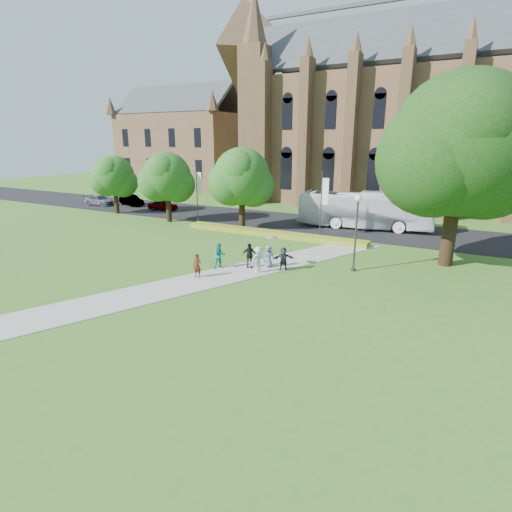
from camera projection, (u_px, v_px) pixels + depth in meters
The scene contains 24 objects.
ground at pixel (210, 282), 25.49m from camera, with size 160.00×160.00×0.00m, color #416E21.
road at pixel (317, 225), 42.41m from camera, with size 160.00×10.00×0.02m, color black.
footpath at pixel (218, 277), 26.33m from camera, with size 3.20×30.00×0.04m, color #B2B2A8.
flower_hedge at pixel (272, 234), 37.50m from camera, with size 18.00×1.40×0.45m, color #AEA422.
cathedral at pixel (448, 105), 50.94m from camera, with size 52.60×18.25×28.00m.
building_west at pixel (185, 137), 73.83m from camera, with size 22.00×14.00×18.30m.
streetlamp at pixel (356, 224), 26.67m from camera, with size 0.44×0.44×5.24m.
large_tree at pixel (461, 145), 26.56m from camera, with size 9.60×9.60×13.20m.
street_tree_0 at pixel (167, 177), 42.76m from camera, with size 5.20×5.20×7.50m.
street_tree_1 at pixel (242, 177), 39.01m from camera, with size 5.60×5.60×8.05m.
street_tree_2 at pixel (114, 176), 47.77m from camera, with size 4.80×4.80×6.95m.
banner_pole_0 at pixel (322, 200), 36.44m from camera, with size 0.70×0.10×6.00m.
banner_pole_1 at pixel (198, 191), 42.78m from camera, with size 0.70×0.10×6.00m.
tour_coach at pixel (364, 210), 40.35m from camera, with size 3.09×13.21×3.68m, color silver.
car_0 at pixel (163, 205), 51.03m from camera, with size 1.51×3.75×1.28m, color gray.
car_1 at pixel (131, 200), 54.55m from camera, with size 1.50×4.29×1.41m, color gray.
car_2 at pixel (99, 200), 54.89m from camera, with size 1.82×4.49×1.30m, color gray.
pedestrian_0 at pixel (197, 266), 26.00m from camera, with size 0.57×0.38×1.57m, color #501C12.
pedestrian_1 at pixel (220, 256), 27.79m from camera, with size 0.88×0.68×1.81m, color #1B8B7A.
pedestrian_2 at pixel (258, 260), 26.85m from camera, with size 1.17×0.67×1.81m, color #BBBBBB.
pedestrian_3 at pixel (249, 255), 27.97m from camera, with size 1.03×0.43×1.75m, color black.
pedestrian_4 at pixel (269, 256), 28.07m from camera, with size 0.77×0.50×1.57m, color slate.
pedestrian_5 at pixel (283, 259), 27.49m from camera, with size 1.48×0.47×1.59m, color #2B2C34.
parasol at pixel (272, 241), 27.77m from camera, with size 0.73×0.73×0.64m, color #E5A6A1.
Camera 1 is at (13.92, -19.77, 8.74)m, focal length 28.00 mm.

